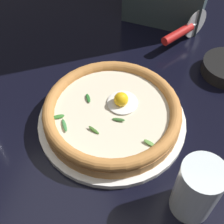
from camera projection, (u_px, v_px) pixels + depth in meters
ground_plane at (102, 124)px, 0.64m from camera, size 2.40×2.40×0.03m
pizza_plate at (112, 120)px, 0.62m from camera, size 0.30×0.30×0.01m
pizza at (112, 112)px, 0.60m from camera, size 0.28×0.28×0.06m
pizza_cutter at (183, 31)px, 0.76m from camera, size 0.13×0.11×0.08m
drinking_glass at (196, 192)px, 0.47m from camera, size 0.07×0.07×0.12m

